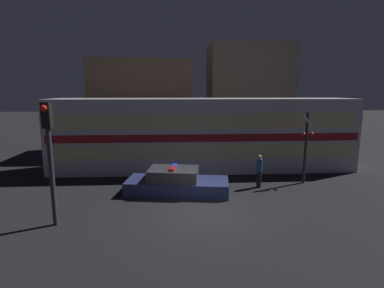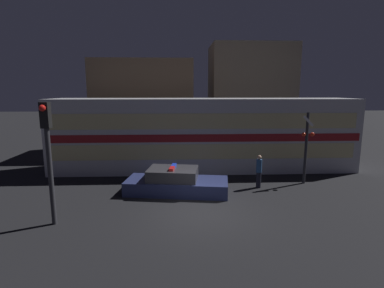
% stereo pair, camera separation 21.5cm
% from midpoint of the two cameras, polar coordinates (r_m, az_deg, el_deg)
% --- Properties ---
extents(ground_plane, '(120.00, 120.00, 0.00)m').
position_cam_midpoint_polar(ground_plane, '(12.29, 1.45, -13.05)').
color(ground_plane, black).
extents(train, '(18.21, 3.22, 4.37)m').
position_cam_midpoint_polar(train, '(18.53, 1.81, 1.91)').
color(train, silver).
rests_on(train, ground_plane).
extents(police_car, '(5.05, 2.56, 1.31)m').
position_cam_midpoint_polar(police_car, '(14.47, -3.39, -7.40)').
color(police_car, navy).
rests_on(police_car, ground_plane).
extents(pedestrian, '(0.28, 0.28, 1.67)m').
position_cam_midpoint_polar(pedestrian, '(15.45, 12.27, -5.01)').
color(pedestrian, black).
rests_on(pedestrian, ground_plane).
extents(crossing_signal_near, '(0.66, 0.31, 3.76)m').
position_cam_midpoint_polar(crossing_signal_near, '(16.62, 20.54, -0.17)').
color(crossing_signal_near, '#2D2D33').
rests_on(crossing_signal_near, ground_plane).
extents(traffic_light_corner, '(0.30, 0.46, 4.46)m').
position_cam_midpoint_polar(traffic_light_corner, '(11.62, -26.00, -0.86)').
color(traffic_light_corner, '#2D2D33').
rests_on(traffic_light_corner, ground_plane).
extents(building_left, '(7.60, 5.31, 7.13)m').
position_cam_midpoint_polar(building_left, '(24.71, -9.47, 7.06)').
color(building_left, brown).
rests_on(building_left, ground_plane).
extents(building_center, '(6.99, 4.92, 8.70)m').
position_cam_midpoint_polar(building_center, '(27.46, 10.36, 8.98)').
color(building_center, '#726656').
rests_on(building_center, ground_plane).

